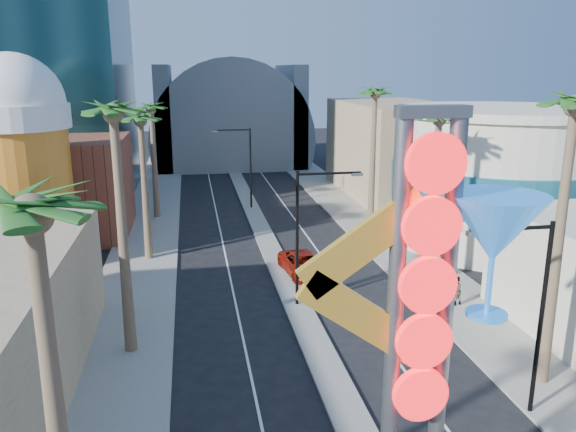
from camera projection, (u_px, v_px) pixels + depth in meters
The scene contains 21 objects.
sidewalk_west at pixel (147, 239), 45.40m from camera, with size 5.00×100.00×0.15m, color gray.
sidewalk_east at pixel (372, 228), 48.59m from camera, with size 5.00×100.00×0.15m, color gray.
median at pixel (259, 224), 49.85m from camera, with size 1.60×84.00×0.15m, color gray.
brick_filler_west at pixel (65, 187), 46.18m from camera, with size 10.00×10.00×8.00m, color brown.
filler_east at pixel (393, 149), 60.82m from camera, with size 10.00×20.00×10.00m, color #957F60.
beer_mug at pixel (19, 155), 37.41m from camera, with size 7.00×7.00×14.50m.
turquoise_building at pixel (499, 177), 43.94m from camera, with size 16.60×16.60×10.60m.
canopy at pixel (229, 134), 81.18m from camera, with size 22.00×16.00×22.00m.
neon_sign at pixel (450, 307), 14.77m from camera, with size 6.53×2.60×12.55m.
streetlight_0 at pixel (307, 225), 31.58m from camera, with size 3.79×0.25×8.00m.
streetlight_1 at pixel (245, 160), 54.26m from camera, with size 3.79×0.25×8.00m.
streetlight_2 at pixel (532, 303), 21.19m from camera, with size 3.45×0.25×8.00m.
palm_0 at pixel (35, 242), 11.55m from camera, with size 2.40×2.40×11.70m.
palm_1 at pixel (114, 129), 24.66m from camera, with size 2.40×2.40×12.70m.
palm_2 at pixel (141, 128), 38.34m from camera, with size 2.40×2.40×11.20m.
palm_3 at pixel (151, 115), 49.78m from camera, with size 2.40×2.40×11.20m.
palm_5 at pixel (573, 125), 21.85m from camera, with size 2.40×2.40×13.20m.
palm_6 at pixel (439, 129), 33.62m from camera, with size 2.40×2.40×11.70m.
palm_7 at pixel (375, 102), 44.83m from camera, with size 2.40×2.40×12.70m.
red_pickup at pixel (304, 265), 37.53m from camera, with size 2.41×5.23×1.45m, color maroon.
pedestrian_b at pixel (455, 290), 32.38m from camera, with size 0.84×0.65×1.72m, color gray.
Camera 1 is at (-5.77, -9.78, 13.37)m, focal length 35.00 mm.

